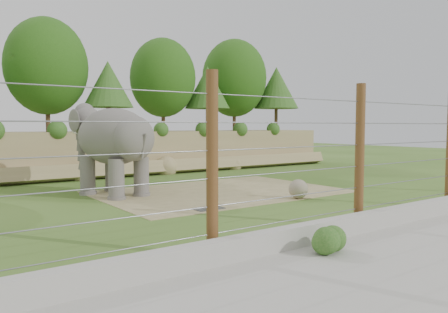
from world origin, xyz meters
TOP-DOWN VIEW (x-y plane):
  - ground at (0.00, 0.00)m, footprint 90.00×90.00m
  - back_embankment at (0.59, 12.68)m, footprint 30.00×5.52m
  - dirt_patch at (0.50, 3.00)m, footprint 10.00×7.00m
  - drain_grate at (-2.09, 0.00)m, footprint 1.00×0.60m
  - elephant at (-3.52, 4.75)m, footprint 2.99×4.92m
  - stone_ball at (1.88, -0.30)m, footprint 0.75×0.75m
  - retaining_wall at (0.00, -5.00)m, footprint 26.00×0.35m
  - walkway at (0.00, -7.00)m, footprint 26.00×4.00m
  - barrier_fence at (0.00, -4.50)m, footprint 20.26×0.26m
  - walkway_shrub at (-2.75, -5.80)m, footprint 0.62×0.62m

SIDE VIEW (x-z plane):
  - ground at x=0.00m, z-range 0.00..0.00m
  - walkway at x=0.00m, z-range 0.00..0.01m
  - dirt_patch at x=0.50m, z-range 0.00..0.02m
  - drain_grate at x=-2.09m, z-range 0.02..0.05m
  - retaining_wall at x=0.00m, z-range 0.00..0.50m
  - walkway_shrub at x=-2.75m, z-range 0.01..0.63m
  - stone_ball at x=1.88m, z-range 0.02..0.77m
  - elephant at x=-3.52m, z-range 0.00..3.71m
  - barrier_fence at x=0.00m, z-range 0.00..4.00m
  - back_embankment at x=0.59m, z-range -0.42..8.35m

